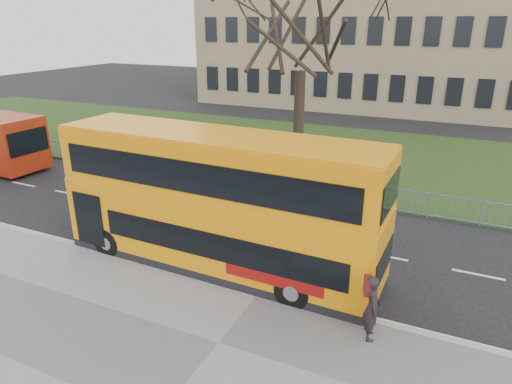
# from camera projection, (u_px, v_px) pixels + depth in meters

# --- Properties ---
(ground) EXTENTS (120.00, 120.00, 0.00)m
(ground) POSITION_uv_depth(u_px,v_px,m) (279.00, 271.00, 15.11)
(ground) COLOR black
(ground) RESTS_ON ground
(kerb) EXTENTS (80.00, 0.20, 0.14)m
(kerb) POSITION_uv_depth(u_px,v_px,m) (260.00, 293.00, 13.77)
(kerb) COLOR #9C9D9F
(kerb) RESTS_ON ground
(grass_verge) EXTENTS (80.00, 15.40, 0.08)m
(grass_verge) POSITION_uv_depth(u_px,v_px,m) (369.00, 159.00, 27.26)
(grass_verge) COLOR #203714
(grass_verge) RESTS_ON ground
(guard_railing) EXTENTS (40.00, 0.12, 1.10)m
(guard_railing) POSITION_uv_depth(u_px,v_px,m) (334.00, 192.00, 20.53)
(guard_railing) COLOR #6B8ABF
(guard_railing) RESTS_ON ground
(bare_tree) EXTENTS (8.92, 8.92, 12.74)m
(bare_tree) POSITION_uv_depth(u_px,v_px,m) (301.00, 49.00, 22.52)
(bare_tree) COLOR black
(bare_tree) RESTS_ON grass_verge
(civic_building) EXTENTS (30.00, 15.00, 14.00)m
(civic_building) POSITION_uv_depth(u_px,v_px,m) (368.00, 29.00, 44.36)
(civic_building) COLOR #8A7957
(civic_building) RESTS_ON ground
(yellow_bus) EXTENTS (10.79, 2.88, 4.49)m
(yellow_bus) POSITION_uv_depth(u_px,v_px,m) (217.00, 199.00, 14.60)
(yellow_bus) COLOR #FF950A
(yellow_bus) RESTS_ON ground
(pedestrian) EXTENTS (0.58, 0.74, 1.77)m
(pedestrian) POSITION_uv_depth(u_px,v_px,m) (372.00, 308.00, 11.47)
(pedestrian) COLOR black
(pedestrian) RESTS_ON pavement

